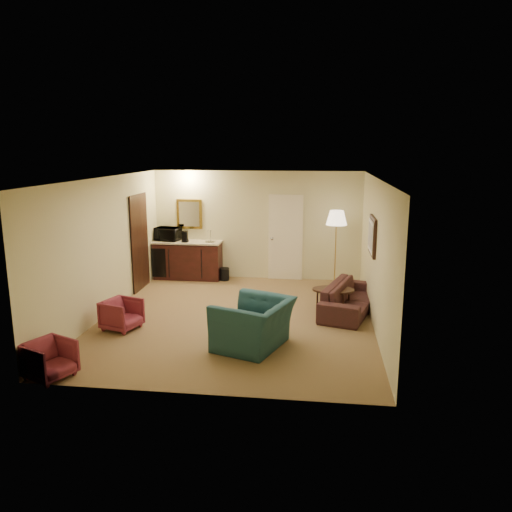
{
  "coord_description": "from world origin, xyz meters",
  "views": [
    {
      "loc": [
        1.5,
        -8.8,
        3.13
      ],
      "look_at": [
        0.3,
        0.5,
        1.09
      ],
      "focal_mm": 35.0,
      "sensor_mm": 36.0,
      "label": 1
    }
  ],
  "objects": [
    {
      "name": "coffee_table",
      "position": [
        1.8,
        0.59,
        0.23
      ],
      "size": [
        0.95,
        0.8,
        0.46
      ],
      "primitive_type": "cube",
      "rotation": [
        0.0,
        0.0,
        -0.37
      ],
      "color": "#321B10",
      "rests_on": "ground"
    },
    {
      "name": "sofa",
      "position": [
        2.12,
        0.61,
        0.38
      ],
      "size": [
        1.11,
        2.04,
        0.77
      ],
      "primitive_type": "imported",
      "rotation": [
        0.0,
        0.0,
        1.28
      ],
      "color": "black",
      "rests_on": "ground"
    },
    {
      "name": "room_walls",
      "position": [
        -0.1,
        0.77,
        1.72
      ],
      "size": [
        5.02,
        6.01,
        2.61
      ],
      "color": "beige",
      "rests_on": "ground"
    },
    {
      "name": "rose_chair_near",
      "position": [
        -1.9,
        -0.84,
        0.3
      ],
      "size": [
        0.69,
        0.71,
        0.59
      ],
      "primitive_type": "imported",
      "rotation": [
        0.0,
        0.0,
        1.26
      ],
      "color": "maroon",
      "rests_on": "ground"
    },
    {
      "name": "wetbar_cabinet",
      "position": [
        -1.65,
        2.72,
        0.46
      ],
      "size": [
        1.64,
        0.58,
        0.92
      ],
      "primitive_type": "cube",
      "color": "#3B1413",
      "rests_on": "ground"
    },
    {
      "name": "coffee_maker",
      "position": [
        -1.68,
        2.62,
        1.06
      ],
      "size": [
        0.16,
        0.16,
        0.27
      ],
      "primitive_type": "cylinder",
      "rotation": [
        0.0,
        0.0,
        0.11
      ],
      "color": "black",
      "rests_on": "wetbar_cabinet"
    },
    {
      "name": "floor_lamp",
      "position": [
        1.88,
        2.4,
        0.89
      ],
      "size": [
        0.47,
        0.47,
        1.77
      ],
      "primitive_type": "cube",
      "rotation": [
        0.0,
        0.0,
        -0.01
      ],
      "color": "gold",
      "rests_on": "ground"
    },
    {
      "name": "waste_bin",
      "position": [
        -0.74,
        2.65,
        0.15
      ],
      "size": [
        0.26,
        0.26,
        0.3
      ],
      "primitive_type": "cylinder",
      "rotation": [
        0.0,
        0.0,
        0.08
      ],
      "color": "black",
      "rests_on": "ground"
    },
    {
      "name": "rose_chair_far",
      "position": [
        -2.15,
        -2.8,
        0.3
      ],
      "size": [
        0.72,
        0.74,
        0.59
      ],
      "primitive_type": "imported",
      "rotation": [
        0.0,
        0.0,
        1.15
      ],
      "color": "maroon",
      "rests_on": "ground"
    },
    {
      "name": "microwave",
      "position": [
        -2.15,
        2.77,
        1.12
      ],
      "size": [
        0.63,
        0.43,
        0.39
      ],
      "primitive_type": "imported",
      "rotation": [
        0.0,
        0.0,
        -0.2
      ],
      "color": "black",
      "rests_on": "wetbar_cabinet"
    },
    {
      "name": "ground",
      "position": [
        0.0,
        0.0,
        0.0
      ],
      "size": [
        6.0,
        6.0,
        0.0
      ],
      "primitive_type": "plane",
      "color": "olive",
      "rests_on": "ground"
    },
    {
      "name": "teal_armchair",
      "position": [
        0.5,
        -1.34,
        0.52
      ],
      "size": [
        1.12,
        1.37,
        1.03
      ],
      "primitive_type": "imported",
      "rotation": [
        0.0,
        0.0,
        -1.91
      ],
      "color": "#204450",
      "rests_on": "ground"
    }
  ]
}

